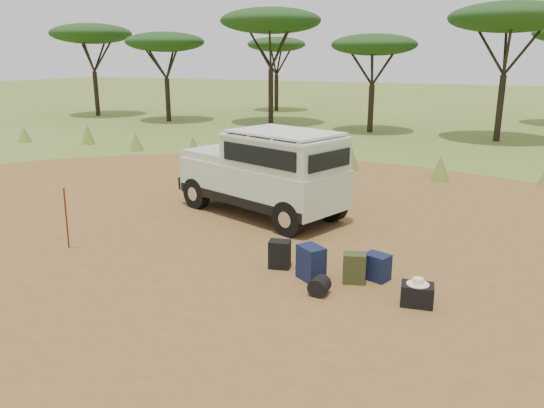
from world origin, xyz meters
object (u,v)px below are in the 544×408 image
at_px(backpack_navy, 311,263).
at_px(duffel_navy, 377,267).
at_px(hard_case, 417,295).
at_px(backpack_black, 280,254).
at_px(walking_staff, 66,219).
at_px(backpack_olive, 354,268).
at_px(safari_vehicle, 265,174).

bearing_deg(backpack_navy, duffel_navy, 58.52).
distance_m(duffel_navy, hard_case, 1.07).
relative_size(backpack_black, duffel_navy, 1.12).
bearing_deg(walking_staff, hard_case, -48.09).
xyz_separation_m(backpack_navy, backpack_olive, (0.70, 0.20, -0.04)).
distance_m(backpack_navy, backpack_olive, 0.73).
bearing_deg(hard_case, duffel_navy, 129.74).
distance_m(backpack_navy, duffel_navy, 1.13).
relative_size(safari_vehicle, hard_case, 9.36).
bearing_deg(duffel_navy, backpack_navy, -136.70).
distance_m(backpack_black, backpack_navy, 0.75).
distance_m(safari_vehicle, backpack_olive, 4.31).
distance_m(backpack_black, duffel_navy, 1.74).
height_order(backpack_black, backpack_navy, backpack_navy).
bearing_deg(backpack_navy, safari_vehicle, 161.01).
height_order(backpack_black, hard_case, backpack_black).
distance_m(backpack_olive, duffel_navy, 0.43).
xyz_separation_m(walking_staff, backpack_olive, (5.55, 0.96, -0.39)).
xyz_separation_m(backpack_olive, duffel_navy, (0.31, 0.29, -0.03)).
bearing_deg(safari_vehicle, hard_case, -19.67).
xyz_separation_m(safari_vehicle, backpack_navy, (2.42, -3.08, -0.71)).
bearing_deg(walking_staff, duffel_navy, -40.92).
height_order(safari_vehicle, backpack_black, safari_vehicle).
distance_m(safari_vehicle, walking_staff, 4.56).
height_order(safari_vehicle, walking_staff, safari_vehicle).
relative_size(walking_staff, backpack_black, 2.56).
distance_m(walking_staff, duffel_navy, 6.01).
relative_size(walking_staff, backpack_navy, 2.19).
xyz_separation_m(walking_staff, backpack_navy, (4.85, 0.76, -0.35)).
bearing_deg(backpack_olive, backpack_navy, 177.90).
bearing_deg(duffel_navy, hard_case, -22.19).
bearing_deg(duffel_navy, backpack_black, -154.17).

